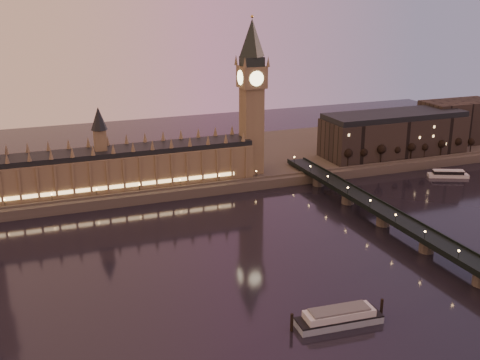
# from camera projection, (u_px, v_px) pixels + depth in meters

# --- Properties ---
(ground) EXTENTS (700.00, 700.00, 0.00)m
(ground) POSITION_uv_depth(u_px,v_px,m) (242.00, 265.00, 286.76)
(ground) COLOR black
(ground) RESTS_ON ground
(far_embankment) EXTENTS (560.00, 130.00, 6.00)m
(far_embankment) POSITION_uv_depth(u_px,v_px,m) (199.00, 163.00, 442.79)
(far_embankment) COLOR #423D35
(far_embankment) RESTS_ON ground
(palace_of_westminster) EXTENTS (180.00, 26.62, 52.00)m
(palace_of_westminster) POSITION_uv_depth(u_px,v_px,m) (111.00, 164.00, 373.98)
(palace_of_westminster) COLOR brown
(palace_of_westminster) RESTS_ON ground
(big_ben) EXTENTS (17.68, 17.68, 104.00)m
(big_ben) POSITION_uv_depth(u_px,v_px,m) (252.00, 88.00, 393.31)
(big_ben) COLOR brown
(big_ben) RESTS_ON ground
(westminster_bridge) EXTENTS (13.20, 260.00, 15.30)m
(westminster_bridge) POSITION_uv_depth(u_px,v_px,m) (404.00, 228.00, 316.42)
(westminster_bridge) COLOR black
(westminster_bridge) RESTS_ON ground
(city_block) EXTENTS (155.00, 45.00, 34.00)m
(city_block) POSITION_uv_depth(u_px,v_px,m) (416.00, 129.00, 463.07)
(city_block) COLOR black
(city_block) RESTS_ON ground
(bare_tree_0) EXTENTS (5.60, 5.60, 11.38)m
(bare_tree_0) POSITION_uv_depth(u_px,v_px,m) (347.00, 155.00, 420.71)
(bare_tree_0) COLOR black
(bare_tree_0) RESTS_ON ground
(bare_tree_1) EXTENTS (5.60, 5.60, 11.38)m
(bare_tree_1) POSITION_uv_depth(u_px,v_px,m) (363.00, 153.00, 425.38)
(bare_tree_1) COLOR black
(bare_tree_1) RESTS_ON ground
(bare_tree_2) EXTENTS (5.60, 5.60, 11.38)m
(bare_tree_2) POSITION_uv_depth(u_px,v_px,m) (380.00, 152.00, 430.05)
(bare_tree_2) COLOR black
(bare_tree_2) RESTS_ON ground
(bare_tree_3) EXTENTS (5.60, 5.60, 11.38)m
(bare_tree_3) POSITION_uv_depth(u_px,v_px,m) (396.00, 150.00, 434.72)
(bare_tree_3) COLOR black
(bare_tree_3) RESTS_ON ground
(bare_tree_4) EXTENTS (5.60, 5.60, 11.38)m
(bare_tree_4) POSITION_uv_depth(u_px,v_px,m) (412.00, 148.00, 439.39)
(bare_tree_4) COLOR black
(bare_tree_4) RESTS_ON ground
(bare_tree_5) EXTENTS (5.60, 5.60, 11.38)m
(bare_tree_5) POSITION_uv_depth(u_px,v_px,m) (427.00, 146.00, 444.07)
(bare_tree_5) COLOR black
(bare_tree_5) RESTS_ON ground
(bare_tree_6) EXTENTS (5.60, 5.60, 11.38)m
(bare_tree_6) POSITION_uv_depth(u_px,v_px,m) (442.00, 145.00, 448.74)
(bare_tree_6) COLOR black
(bare_tree_6) RESTS_ON ground
(bare_tree_7) EXTENTS (5.60, 5.60, 11.38)m
(bare_tree_7) POSITION_uv_depth(u_px,v_px,m) (457.00, 143.00, 453.41)
(bare_tree_7) COLOR black
(bare_tree_7) RESTS_ON ground
(bare_tree_8) EXTENTS (5.60, 5.60, 11.38)m
(bare_tree_8) POSITION_uv_depth(u_px,v_px,m) (471.00, 142.00, 458.08)
(bare_tree_8) COLOR black
(bare_tree_8) RESTS_ON ground
(cruise_boat_b) EXTENTS (28.04, 17.45, 5.10)m
(cruise_boat_b) POSITION_uv_depth(u_px,v_px,m) (448.00, 174.00, 419.80)
(cruise_boat_b) COLOR silver
(cruise_boat_b) RESTS_ON ground
(moored_barge) EXTENTS (39.96, 12.02, 7.34)m
(moored_barge) POSITION_uv_depth(u_px,v_px,m) (339.00, 317.00, 235.46)
(moored_barge) COLOR #8A9DB0
(moored_barge) RESTS_ON ground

